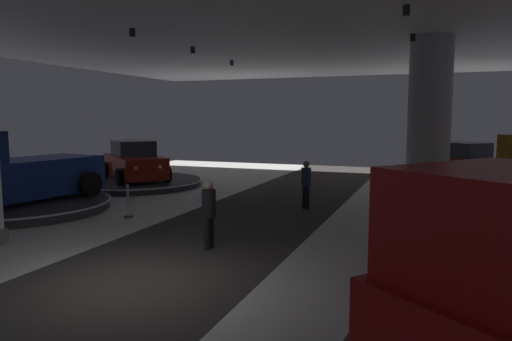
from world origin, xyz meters
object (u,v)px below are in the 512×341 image
display_platform_mid_right (503,245)px  visitor_walking_near (306,182)px  display_platform_far_left (135,182)px  display_platform_deep_right (463,185)px  display_car_far_left (134,162)px  display_car_deep_right (464,164)px  pickup_truck_mid_left (8,174)px  column_right (429,126)px  visitor_walking_far (209,210)px  display_platform_mid_left (20,206)px

display_platform_mid_right → visitor_walking_near: (-5.41, 3.29, 0.74)m
display_platform_far_left → display_platform_deep_right: display_platform_far_left is taller
display_platform_deep_right → display_platform_mid_right: 10.31m
display_car_far_left → display_car_deep_right: (13.54, 4.55, -0.04)m
display_platform_deep_right → display_car_deep_right: bearing=140.6°
pickup_truck_mid_left → visitor_walking_near: bearing=24.3°
column_right → display_car_deep_right: column_right is taller
display_car_far_left → visitor_walking_far: display_car_far_left is taller
visitor_walking_near → visitor_walking_far: (-0.86, -5.38, 0.00)m
display_car_far_left → display_platform_mid_right: size_ratio=0.77×
display_platform_mid_right → display_car_far_left: bearing=157.4°
display_car_far_left → visitor_walking_near: bearing=-16.4°
display_platform_mid_left → pickup_truck_mid_left: pickup_truck_mid_left is taller
display_platform_mid_left → display_platform_mid_right: bearing=1.2°
pickup_truck_mid_left → display_platform_mid_left: bearing=81.3°
display_platform_far_left → pickup_truck_mid_left: size_ratio=1.06×
display_platform_far_left → visitor_walking_near: 8.80m
display_platform_deep_right → display_platform_mid_left: (-13.71, -10.59, 0.04)m
column_right → display_platform_mid_left: column_right is taller
pickup_truck_mid_left → display_platform_mid_right: pickup_truck_mid_left is taller
display_car_deep_right → visitor_walking_far: bearing=-115.7°
display_platform_deep_right → display_platform_mid_right: display_platform_mid_right is taller
display_platform_mid_right → visitor_walking_near: size_ratio=3.57×
display_platform_far_left → visitor_walking_near: (8.41, -2.46, 0.75)m
display_platform_deep_right → visitor_walking_near: visitor_walking_near is taller
display_car_deep_right → display_platform_mid_left: (-13.68, -10.61, -0.83)m
display_platform_deep_right → display_platform_mid_left: display_platform_mid_left is taller
display_platform_deep_right → pickup_truck_mid_left: (-13.76, -10.91, 1.11)m
column_right → visitor_walking_near: 4.25m
column_right → display_platform_far_left: 12.47m
display_car_far_left → display_platform_mid_left: display_car_far_left is taller
display_platform_far_left → pickup_truck_mid_left: bearing=-92.0°
display_car_far_left → visitor_walking_near: size_ratio=2.75×
column_right → pickup_truck_mid_left: column_right is taller
display_platform_far_left → visitor_walking_near: bearing=-16.3°
display_car_deep_right → display_platform_mid_left: display_car_deep_right is taller
column_right → display_car_deep_right: bearing=76.9°
display_platform_far_left → display_platform_mid_right: (13.83, -5.75, 0.01)m
display_platform_deep_right → display_car_deep_right: size_ratio=1.11×
display_platform_far_left → display_car_far_left: 0.89m
display_car_deep_right → display_car_far_left: bearing=-161.4°
display_platform_deep_right → display_car_deep_right: (-0.02, 0.02, 0.87)m
display_car_deep_right → visitor_walking_near: bearing=-126.0°
pickup_truck_mid_left → visitor_walking_near: (8.63, 3.89, -0.34)m
display_platform_mid_right → visitor_walking_far: 6.66m
column_right → visitor_walking_far: bearing=-125.7°
pickup_truck_mid_left → display_platform_mid_right: 14.10m
visitor_walking_near → display_car_far_left: bearing=163.6°
column_right → display_platform_mid_right: column_right is taller
display_platform_mid_right → visitor_walking_far: bearing=-161.5°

